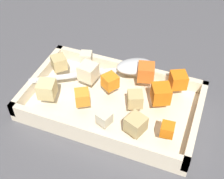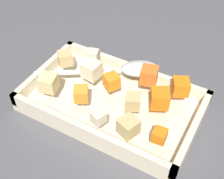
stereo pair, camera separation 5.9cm
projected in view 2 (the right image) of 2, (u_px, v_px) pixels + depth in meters
name	position (u px, v px, depth m)	size (l,w,h in m)	color
ground_plane	(124.00, 106.00, 0.63)	(4.00, 4.00, 0.00)	#4C4C51
baking_dish	(112.00, 103.00, 0.62)	(0.35, 0.20, 0.04)	beige
carrot_chunk_far_right	(81.00, 94.00, 0.58)	(0.03, 0.03, 0.03)	orange
carrot_chunk_mid_right	(149.00, 75.00, 0.61)	(0.03, 0.03, 0.03)	orange
carrot_chunk_heap_side	(160.00, 135.00, 0.51)	(0.02, 0.02, 0.02)	orange
carrot_chunk_back_center	(181.00, 87.00, 0.59)	(0.03, 0.03, 0.03)	orange
carrot_chunk_heap_top	(160.00, 98.00, 0.56)	(0.03, 0.03, 0.03)	orange
carrot_chunk_corner_sw	(112.00, 80.00, 0.60)	(0.03, 0.03, 0.03)	orange
potato_chunk_near_right	(133.00, 101.00, 0.56)	(0.03, 0.03, 0.03)	tan
potato_chunk_far_left	(92.00, 70.00, 0.62)	(0.03, 0.03, 0.03)	beige
potato_chunk_corner_ne	(65.00, 58.00, 0.65)	(0.03, 0.03, 0.03)	tan
potato_chunk_near_spoon	(48.00, 83.00, 0.59)	(0.03, 0.03, 0.03)	#E0CC89
potato_chunk_corner_nw	(128.00, 126.00, 0.52)	(0.03, 0.03, 0.03)	tan
parsnip_chunk_mid_left	(93.00, 55.00, 0.66)	(0.02, 0.02, 0.02)	beige
parsnip_chunk_center	(99.00, 117.00, 0.54)	(0.02, 0.02, 0.02)	beige
serving_spoon	(132.00, 69.00, 0.63)	(0.23, 0.16, 0.02)	silver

